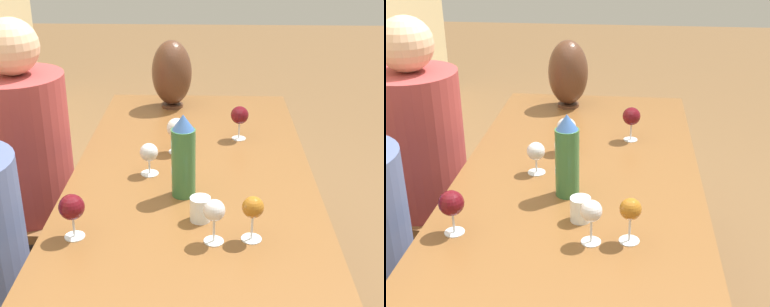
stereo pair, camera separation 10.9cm
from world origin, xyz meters
TOP-DOWN VIEW (x-y plane):
  - dining_table at (0.00, 0.00)m, footprint 2.28×0.89m
  - water_bottle at (0.06, 0.02)m, footprint 0.08×0.08m
  - water_tumbler at (-0.10, -0.04)m, footprint 0.07×0.07m
  - vase at (0.96, 0.12)m, footprint 0.19×0.19m
  - wine_glass_0 at (0.42, 0.07)m, footprint 0.08×0.08m
  - wine_glass_1 at (0.22, 0.16)m, footprint 0.07×0.07m
  - wine_glass_2 at (0.56, -0.19)m, footprint 0.07×0.07m
  - wine_glass_3 at (-0.20, -0.19)m, footprint 0.06×0.06m
  - wine_glass_4 at (-0.22, -0.08)m, footprint 0.06×0.06m
  - wine_glass_5 at (-0.21, 0.33)m, footprint 0.08×0.08m
  - chair_far at (0.48, 0.78)m, footprint 0.44×0.44m
  - person_far at (0.48, 0.70)m, footprint 0.39×0.39m

SIDE VIEW (x-z plane):
  - chair_far at x=0.48m, z-range 0.03..0.94m
  - person_far at x=0.48m, z-range 0.03..1.31m
  - dining_table at x=0.00m, z-range 0.30..1.06m
  - water_tumbler at x=-0.10m, z-range 0.76..0.84m
  - wine_glass_1 at x=0.22m, z-range 0.78..0.90m
  - wine_glass_5 at x=-0.21m, z-range 0.79..0.92m
  - wine_glass_0 at x=0.42m, z-range 0.79..0.93m
  - wine_glass_4 at x=-0.22m, z-range 0.79..0.93m
  - wine_glass_3 at x=-0.20m, z-range 0.79..0.93m
  - wine_glass_2 at x=0.56m, z-range 0.79..0.93m
  - water_bottle at x=0.06m, z-range 0.75..1.04m
  - vase at x=0.96m, z-range 0.76..1.09m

